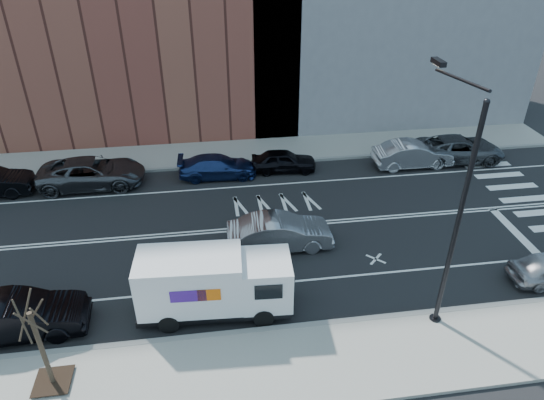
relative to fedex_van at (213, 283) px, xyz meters
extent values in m
plane|color=black|center=(1.45, 5.60, -1.44)|extent=(120.00, 120.00, 0.00)
cube|color=gray|center=(1.45, -3.20, -1.36)|extent=(44.00, 3.60, 0.15)
cube|color=gray|center=(1.45, 14.40, -1.36)|extent=(44.00, 3.60, 0.15)
cube|color=gray|center=(1.45, -1.40, -1.35)|extent=(44.00, 0.25, 0.17)
cube|color=gray|center=(1.45, 12.60, -1.35)|extent=(44.00, 0.25, 0.17)
cylinder|color=black|center=(8.45, -1.80, 3.06)|extent=(0.18, 0.18, 9.00)
cylinder|color=black|center=(8.45, -1.80, -1.34)|extent=(0.44, 0.44, 0.20)
sphere|color=black|center=(8.45, -1.80, 7.51)|extent=(0.20, 0.20, 0.20)
cylinder|color=black|center=(8.45, -0.10, 7.66)|extent=(0.11, 3.49, 0.48)
cube|color=black|center=(8.45, 1.60, 7.76)|extent=(0.25, 0.80, 0.18)
cube|color=#FFF2CC|center=(8.45, 1.60, 7.66)|extent=(0.18, 0.55, 0.03)
cube|color=black|center=(-5.55, -2.80, -1.21)|extent=(1.20, 1.20, 0.04)
cylinder|color=#382B1E|center=(-5.55, -2.80, 0.31)|extent=(0.16, 0.16, 3.20)
cylinder|color=#382B1E|center=(-5.30, -2.80, 1.71)|extent=(0.06, 0.80, 1.44)
cylinder|color=#382B1E|center=(-5.47, -2.56, 1.71)|extent=(0.81, 0.31, 1.19)
cylinder|color=#382B1E|center=(-5.75, -2.65, 1.71)|extent=(0.58, 0.76, 1.50)
cylinder|color=#382B1E|center=(-5.75, -2.95, 1.71)|extent=(0.47, 0.61, 1.37)
cylinder|color=#382B1E|center=(-5.47, -3.04, 1.71)|extent=(0.72, 0.29, 1.13)
cube|color=black|center=(-0.02, 0.00, -1.01)|extent=(5.96, 2.30, 0.28)
cube|color=silver|center=(2.06, -0.11, 0.03)|extent=(2.00, 2.13, 1.89)
cube|color=black|center=(3.02, -0.17, 0.31)|extent=(0.15, 1.75, 0.90)
cube|color=black|center=(2.00, -1.14, 0.31)|extent=(1.04, 0.09, 0.66)
cube|color=black|center=(2.11, 0.91, 0.31)|extent=(1.04, 0.09, 0.66)
cube|color=black|center=(2.98, -0.16, -0.92)|extent=(0.25, 1.89, 0.33)
cube|color=silver|center=(-0.87, 0.05, 0.22)|extent=(4.08, 2.29, 2.17)
cube|color=#47198C|center=(-0.92, -1.01, 0.36)|extent=(1.32, 0.09, 0.52)
cube|color=orange|center=(-0.17, -1.05, 0.36)|extent=(0.85, 0.07, 0.52)
cube|color=#47198C|center=(-0.81, 1.10, 0.36)|extent=(1.32, 0.09, 0.52)
cube|color=orange|center=(-0.05, 1.06, 0.36)|extent=(0.85, 0.07, 0.52)
cylinder|color=black|center=(1.82, -1.05, -1.04)|extent=(0.81, 0.31, 0.79)
cylinder|color=black|center=(1.92, 0.84, -1.04)|extent=(0.81, 0.31, 0.79)
cylinder|color=black|center=(-1.77, -0.85, -1.04)|extent=(0.81, 0.31, 0.79)
cylinder|color=black|center=(-1.66, 1.04, -1.04)|extent=(0.81, 0.31, 0.79)
imported|color=#43454A|center=(-6.55, 11.30, -0.62)|extent=(5.93, 2.75, 1.64)
imported|color=navy|center=(0.64, 11.36, -0.77)|extent=(4.67, 2.02, 1.34)
imported|color=black|center=(4.65, 11.56, -0.77)|extent=(4.05, 1.89, 1.34)
imported|color=#B0B0B5|center=(12.65, 11.05, -0.64)|extent=(4.88, 1.75, 1.60)
imported|color=#474A4F|center=(15.85, 11.42, -0.65)|extent=(5.83, 2.96, 1.58)
imported|color=#98979C|center=(3.22, 3.89, -0.63)|extent=(4.92, 1.75, 1.62)
imported|color=black|center=(-7.32, -0.14, -0.61)|extent=(5.14, 2.03, 1.66)
camera|label=1|loc=(0.22, -14.50, 12.43)|focal=32.00mm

